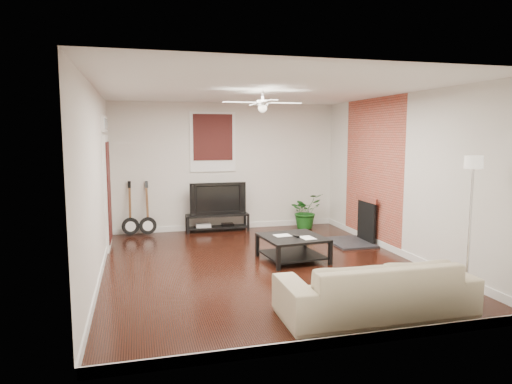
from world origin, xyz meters
TOP-DOWN VIEW (x-y plane):
  - room at (0.00, 0.00)m, footprint 5.01×6.01m
  - brick_accent at (2.49, 1.00)m, footprint 0.02×2.20m
  - fireplace at (2.20, 1.00)m, footprint 0.80×1.10m
  - window_back at (-0.30, 2.97)m, footprint 1.00×0.06m
  - door_left at (-2.46, 1.90)m, footprint 0.08×1.00m
  - tv_stand at (-0.25, 2.78)m, footprint 1.36×0.36m
  - tv at (-0.25, 2.80)m, footprint 1.22×0.16m
  - coffee_table at (0.57, 0.14)m, footprint 1.08×1.08m
  - sofa at (0.74, -2.31)m, footprint 2.28×0.91m
  - floor_lamp at (2.09, -2.21)m, footprint 0.31×0.31m
  - potted_plant at (1.74, 2.61)m, footprint 0.89×0.83m
  - guitar_left at (-2.09, 2.75)m, footprint 0.37×0.27m
  - guitar_right at (-1.74, 2.72)m, footprint 0.37×0.28m
  - ceiling_fan at (0.00, 0.00)m, footprint 1.24×1.24m

SIDE VIEW (x-z plane):
  - tv_stand at x=-0.25m, z-range 0.00..0.38m
  - coffee_table at x=0.57m, z-range 0.00..0.41m
  - sofa at x=0.74m, z-range 0.00..0.66m
  - potted_plant at x=1.74m, z-range 0.00..0.79m
  - fireplace at x=2.20m, z-range 0.00..0.92m
  - guitar_left at x=-2.09m, z-range 0.00..1.16m
  - guitar_right at x=-1.74m, z-range 0.00..1.16m
  - tv at x=-0.25m, z-range 0.38..1.08m
  - floor_lamp at x=2.09m, z-range 0.00..1.86m
  - door_left at x=-2.46m, z-range 0.00..2.50m
  - room at x=0.00m, z-range 0.00..2.80m
  - brick_accent at x=2.49m, z-range 0.00..2.80m
  - window_back at x=-0.30m, z-range 1.30..2.60m
  - ceiling_fan at x=0.00m, z-range 2.44..2.76m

